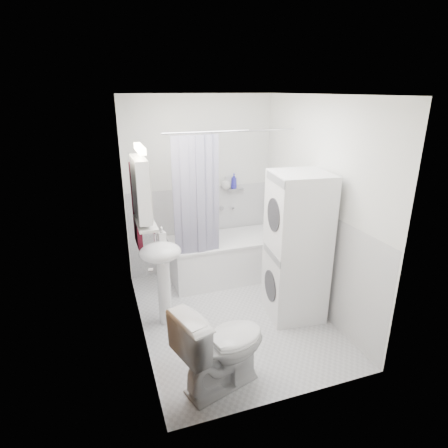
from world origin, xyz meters
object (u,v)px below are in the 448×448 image
object	(u,v)px
toilet	(222,346)
bathtub	(226,256)
washer_dryer	(296,247)
sink	(161,265)

from	to	relation	value
toilet	bathtub	bearing A→B (deg)	-37.35
bathtub	washer_dryer	bearing A→B (deg)	-68.27
bathtub	toilet	size ratio (longest dim) A/B	1.84
bathtub	sink	bearing A→B (deg)	-141.54
washer_dryer	toilet	distance (m)	1.44
toilet	sink	bearing A→B (deg)	-1.47
bathtub	sink	xyz separation A→B (m)	(-1.00, -0.79, 0.39)
bathtub	washer_dryer	distance (m)	1.28
sink	toilet	distance (m)	1.17
bathtub	toilet	xyz separation A→B (m)	(-0.69, -1.88, 0.08)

